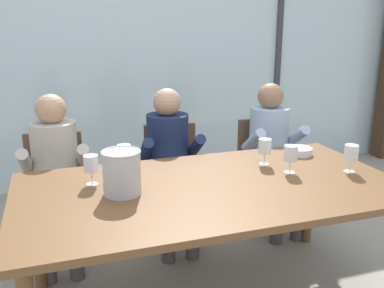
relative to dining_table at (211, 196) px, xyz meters
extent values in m
plane|color=#9E9384|center=(0.00, 1.00, -0.70)|extent=(14.00, 14.00, 0.00)
cube|color=silver|center=(0.00, 2.28, 0.60)|extent=(7.39, 0.03, 2.60)
cube|color=#38383D|center=(1.66, 2.26, 0.60)|extent=(0.06, 0.06, 2.60)
cube|color=#568942|center=(0.00, 5.36, 0.01)|extent=(13.39, 2.40, 1.43)
cube|color=brown|center=(0.00, 0.00, 0.05)|extent=(2.19, 1.15, 0.04)
cylinder|color=brown|center=(-1.00, 0.47, -0.34)|extent=(0.07, 0.07, 0.73)
cylinder|color=brown|center=(1.00, 0.47, -0.34)|extent=(0.07, 0.07, 0.73)
cube|color=brown|center=(-0.87, 0.91, -0.26)|extent=(0.50, 0.50, 0.03)
cube|color=brown|center=(-0.85, 1.11, -0.04)|extent=(0.42, 0.10, 0.42)
cylinder|color=brown|center=(-1.09, 0.75, -0.49)|extent=(0.04, 0.04, 0.43)
cylinder|color=brown|center=(-0.71, 0.69, -0.49)|extent=(0.04, 0.04, 0.43)
cylinder|color=brown|center=(-1.04, 1.12, -0.49)|extent=(0.04, 0.04, 0.43)
cylinder|color=brown|center=(-0.66, 1.07, -0.49)|extent=(0.04, 0.04, 0.43)
cube|color=brown|center=(0.04, 0.90, -0.26)|extent=(0.49, 0.49, 0.03)
cube|color=brown|center=(0.06, 1.10, -0.04)|extent=(0.42, 0.08, 0.42)
cylinder|color=brown|center=(-0.17, 0.74, -0.49)|extent=(0.04, 0.04, 0.43)
cylinder|color=brown|center=(0.20, 0.69, -0.49)|extent=(0.04, 0.04, 0.43)
cylinder|color=brown|center=(-0.13, 1.11, -0.49)|extent=(0.04, 0.04, 0.43)
cylinder|color=brown|center=(0.25, 1.07, -0.49)|extent=(0.04, 0.04, 0.43)
cube|color=brown|center=(0.86, 0.87, -0.26)|extent=(0.44, 0.44, 0.03)
cube|color=brown|center=(0.86, 1.07, -0.04)|extent=(0.42, 0.04, 0.42)
cylinder|color=brown|center=(0.68, 0.67, -0.49)|extent=(0.04, 0.04, 0.43)
cylinder|color=brown|center=(1.06, 0.68, -0.49)|extent=(0.04, 0.04, 0.43)
cylinder|color=brown|center=(0.67, 1.05, -0.49)|extent=(0.04, 0.04, 0.43)
cylinder|color=brown|center=(1.05, 1.06, -0.49)|extent=(0.04, 0.04, 0.43)
cylinder|color=#B7AD9E|center=(-0.84, 0.92, 0.03)|extent=(0.33, 0.33, 0.52)
sphere|color=tan|center=(-0.84, 0.92, 0.39)|extent=(0.21, 0.21, 0.21)
cube|color=#47423D|center=(-0.93, 0.73, -0.23)|extent=(0.14, 0.40, 0.13)
cube|color=#47423D|center=(-0.75, 0.72, -0.23)|extent=(0.14, 0.40, 0.13)
cylinder|color=#47423D|center=(-0.94, 0.53, -0.47)|extent=(0.10, 0.10, 0.46)
cylinder|color=#47423D|center=(-0.76, 0.52, -0.47)|extent=(0.10, 0.10, 0.46)
cylinder|color=#B7AD9E|center=(-1.03, 0.81, 0.06)|extent=(0.09, 0.33, 0.26)
cylinder|color=#B7AD9E|center=(-0.65, 0.80, 0.06)|extent=(0.09, 0.33, 0.26)
cylinder|color=#192347|center=(-0.01, 0.92, 0.03)|extent=(0.34, 0.34, 0.52)
sphere|color=tan|center=(-0.01, 0.92, 0.39)|extent=(0.21, 0.21, 0.21)
cube|color=#47423D|center=(-0.11, 0.73, -0.23)|extent=(0.15, 0.41, 0.13)
cube|color=#47423D|center=(0.07, 0.72, -0.23)|extent=(0.15, 0.41, 0.13)
cylinder|color=#47423D|center=(-0.12, 0.53, -0.47)|extent=(0.10, 0.10, 0.46)
cylinder|color=#47423D|center=(0.06, 0.52, -0.47)|extent=(0.10, 0.10, 0.46)
cylinder|color=#192347|center=(-0.20, 0.81, 0.06)|extent=(0.10, 0.33, 0.26)
cylinder|color=#192347|center=(0.18, 0.79, 0.06)|extent=(0.10, 0.33, 0.26)
cylinder|color=#9EB2D1|center=(0.86, 0.92, 0.03)|extent=(0.33, 0.33, 0.52)
sphere|color=#936B4C|center=(0.86, 0.92, 0.39)|extent=(0.21, 0.21, 0.21)
cube|color=#47423D|center=(0.76, 0.73, -0.23)|extent=(0.15, 0.41, 0.13)
cube|color=#47423D|center=(0.94, 0.72, -0.23)|extent=(0.15, 0.41, 0.13)
cylinder|color=#47423D|center=(0.75, 0.53, -0.47)|extent=(0.10, 0.10, 0.46)
cylinder|color=#47423D|center=(0.93, 0.52, -0.47)|extent=(0.10, 0.10, 0.46)
cylinder|color=#9EB2D1|center=(0.67, 0.81, 0.06)|extent=(0.10, 0.33, 0.26)
cylinder|color=#9EB2D1|center=(1.05, 0.79, 0.06)|extent=(0.10, 0.33, 0.26)
cylinder|color=#B7B7BC|center=(-0.50, 0.04, 0.19)|extent=(0.21, 0.21, 0.24)
torus|color=silver|center=(-0.50, 0.04, 0.31)|extent=(0.21, 0.21, 0.01)
cylinder|color=silver|center=(0.80, 0.35, 0.09)|extent=(0.18, 0.18, 0.05)
cylinder|color=silver|center=(0.53, 0.04, 0.07)|extent=(0.07, 0.07, 0.00)
cylinder|color=silver|center=(0.53, 0.04, 0.11)|extent=(0.01, 0.01, 0.07)
cylinder|color=silver|center=(0.53, 0.04, 0.19)|extent=(0.08, 0.08, 0.09)
cylinder|color=#560C1E|center=(0.53, 0.04, 0.17)|extent=(0.07, 0.07, 0.04)
cylinder|color=silver|center=(0.90, -0.06, 0.07)|extent=(0.07, 0.07, 0.00)
cylinder|color=silver|center=(0.90, -0.06, 0.11)|extent=(0.01, 0.01, 0.07)
cylinder|color=silver|center=(0.90, -0.06, 0.19)|extent=(0.08, 0.08, 0.09)
cylinder|color=silver|center=(0.46, 0.23, 0.07)|extent=(0.07, 0.07, 0.00)
cylinder|color=silver|center=(0.46, 0.23, 0.11)|extent=(0.01, 0.01, 0.07)
cylinder|color=silver|center=(0.46, 0.23, 0.19)|extent=(0.08, 0.08, 0.09)
cylinder|color=#560C1E|center=(0.46, 0.23, 0.17)|extent=(0.07, 0.07, 0.04)
cylinder|color=silver|center=(-0.64, 0.23, 0.07)|extent=(0.07, 0.07, 0.00)
cylinder|color=silver|center=(-0.64, 0.23, 0.11)|extent=(0.01, 0.01, 0.07)
cylinder|color=silver|center=(-0.64, 0.23, 0.19)|extent=(0.08, 0.08, 0.09)
cylinder|color=maroon|center=(-0.64, 0.23, 0.17)|extent=(0.07, 0.07, 0.04)
cylinder|color=silver|center=(-0.43, 0.38, 0.07)|extent=(0.07, 0.07, 0.00)
cylinder|color=silver|center=(-0.43, 0.38, 0.11)|extent=(0.01, 0.01, 0.07)
cylinder|color=silver|center=(-0.43, 0.38, 0.19)|extent=(0.08, 0.08, 0.09)
cylinder|color=#E0D184|center=(-0.43, 0.38, 0.17)|extent=(0.07, 0.07, 0.04)
camera|label=1|loc=(-0.82, -2.13, 0.97)|focal=39.92mm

